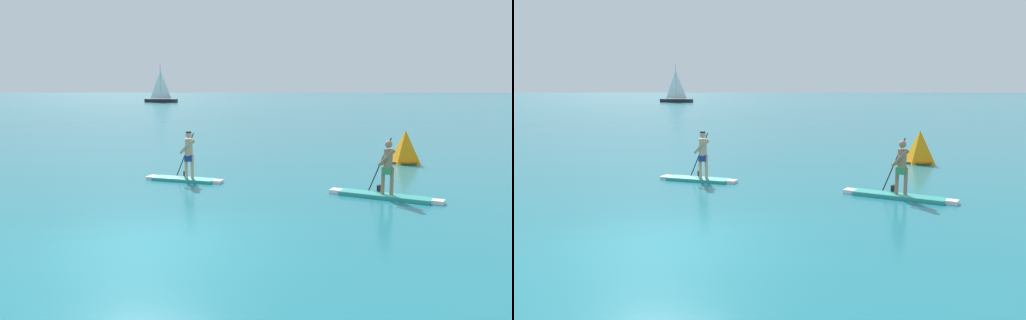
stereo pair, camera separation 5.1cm
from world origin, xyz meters
TOP-DOWN VIEW (x-y plane):
  - ground at (0.00, 0.00)m, footprint 440.00×440.00m
  - paddleboarder_mid_center at (-0.45, 6.94)m, footprint 2.83×1.24m
  - paddleboarder_far_right at (5.89, 4.46)m, footprint 3.15×1.91m
  - race_marker_buoy at (8.25, 11.30)m, footprint 1.46×1.46m
  - sailboat_left_horizon at (-18.97, 87.41)m, footprint 6.62×3.11m

SIDE VIEW (x-z plane):
  - ground at x=0.00m, z-range 0.00..0.00m
  - paddleboarder_far_right at x=5.89m, z-range -0.55..1.24m
  - paddleboarder_mid_center at x=-0.45m, z-range -0.49..1.29m
  - race_marker_buoy at x=8.25m, z-range -0.07..1.33m
  - sailboat_left_horizon at x=-18.97m, z-range -2.74..4.53m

